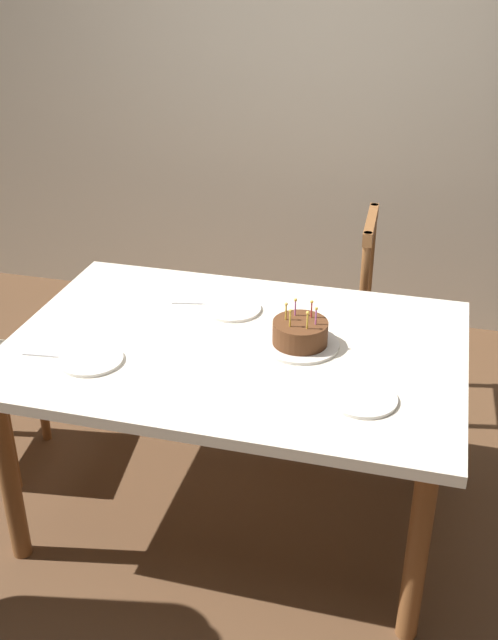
{
  "coord_description": "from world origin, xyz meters",
  "views": [
    {
      "loc": [
        0.64,
        -2.23,
        2.07
      ],
      "look_at": [
        0.05,
        0.0,
        0.85
      ],
      "focal_mm": 42.15,
      "sensor_mm": 36.0,
      "label": 1
    }
  ],
  "objects_px": {
    "birthday_cake": "(300,335)",
    "chair_spindle_back": "(327,315)",
    "dining_table": "(236,363)",
    "plate_near_celebrant": "(91,360)",
    "plate_far_side": "(233,309)",
    "plate_near_guest": "(362,398)"
  },
  "relations": [
    {
      "from": "plate_far_side",
      "to": "plate_near_guest",
      "type": "height_order",
      "value": "same"
    },
    {
      "from": "dining_table",
      "to": "plate_near_celebrant",
      "type": "distance_m",
      "value": 0.51
    },
    {
      "from": "birthday_cake",
      "to": "plate_far_side",
      "type": "height_order",
      "value": "birthday_cake"
    },
    {
      "from": "plate_near_celebrant",
      "to": "plate_far_side",
      "type": "relative_size",
      "value": 1.0
    },
    {
      "from": "plate_far_side",
      "to": "birthday_cake",
      "type": "bearing_deg",
      "value": -33.84
    },
    {
      "from": "birthday_cake",
      "to": "plate_near_guest",
      "type": "xyz_separation_m",
      "value": [
        0.26,
        -0.29,
        -0.04
      ]
    },
    {
      "from": "plate_near_celebrant",
      "to": "plate_near_guest",
      "type": "xyz_separation_m",
      "value": [
        0.93,
        0.0,
        0.0
      ]
    },
    {
      "from": "plate_near_guest",
      "to": "chair_spindle_back",
      "type": "relative_size",
      "value": 0.23
    },
    {
      "from": "birthday_cake",
      "to": "chair_spindle_back",
      "type": "distance_m",
      "value": 0.89
    },
    {
      "from": "dining_table",
      "to": "birthday_cake",
      "type": "xyz_separation_m",
      "value": [
        0.22,
        0.04,
        0.13
      ]
    },
    {
      "from": "dining_table",
      "to": "plate_near_guest",
      "type": "bearing_deg",
      "value": -27.06
    },
    {
      "from": "plate_near_celebrant",
      "to": "chair_spindle_back",
      "type": "xyz_separation_m",
      "value": [
        0.64,
        1.12,
        -0.3
      ]
    },
    {
      "from": "plate_far_side",
      "to": "plate_near_celebrant",
      "type": "bearing_deg",
      "value": -126.28
    },
    {
      "from": "chair_spindle_back",
      "to": "birthday_cake",
      "type": "bearing_deg",
      "value": -88.17
    },
    {
      "from": "dining_table",
      "to": "plate_near_celebrant",
      "type": "bearing_deg",
      "value": -150.87
    },
    {
      "from": "birthday_cake",
      "to": "plate_near_celebrant",
      "type": "height_order",
      "value": "birthday_cake"
    },
    {
      "from": "dining_table",
      "to": "plate_far_side",
      "type": "relative_size",
      "value": 7.31
    },
    {
      "from": "birthday_cake",
      "to": "chair_spindle_back",
      "type": "xyz_separation_m",
      "value": [
        -0.03,
        0.83,
        -0.34
      ]
    },
    {
      "from": "plate_near_celebrant",
      "to": "plate_far_side",
      "type": "distance_m",
      "value": 0.61
    },
    {
      "from": "birthday_cake",
      "to": "plate_near_guest",
      "type": "bearing_deg",
      "value": -48.2
    },
    {
      "from": "plate_near_celebrant",
      "to": "chair_spindle_back",
      "type": "relative_size",
      "value": 0.23
    },
    {
      "from": "plate_far_side",
      "to": "plate_near_guest",
      "type": "xyz_separation_m",
      "value": [
        0.56,
        -0.49,
        0.0
      ]
    }
  ]
}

